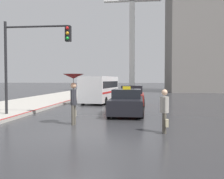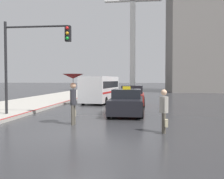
{
  "view_description": "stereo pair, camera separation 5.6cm",
  "coord_description": "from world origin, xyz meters",
  "px_view_note": "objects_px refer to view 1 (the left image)",
  "views": [
    {
      "loc": [
        2.2,
        -9.2,
        2.0
      ],
      "look_at": [
        0.41,
        6.58,
        1.4
      ],
      "focal_mm": 42.0,
      "sensor_mm": 36.0,
      "label": 1
    },
    {
      "loc": [
        2.25,
        -9.2,
        2.0
      ],
      "look_at": [
        0.41,
        6.58,
        1.4
      ],
      "focal_mm": 42.0,
      "sensor_mm": 36.0,
      "label": 2
    }
  ],
  "objects_px": {
    "ambulance_van": "(100,88)",
    "traffic_light": "(33,50)",
    "pedestrian_with_umbrella": "(73,85)",
    "monument_cross": "(132,18)",
    "taxi": "(127,103)",
    "sedan_red": "(132,97)",
    "pedestrian_man": "(165,108)"
  },
  "relations": [
    {
      "from": "pedestrian_with_umbrella",
      "to": "traffic_light",
      "type": "distance_m",
      "value": 3.78
    },
    {
      "from": "pedestrian_man",
      "to": "pedestrian_with_umbrella",
      "type": "bearing_deg",
      "value": -113.14
    },
    {
      "from": "ambulance_van",
      "to": "sedan_red",
      "type": "bearing_deg",
      "value": 149.68
    },
    {
      "from": "pedestrian_with_umbrella",
      "to": "traffic_light",
      "type": "xyz_separation_m",
      "value": [
        -2.7,
        1.96,
        1.79
      ]
    },
    {
      "from": "pedestrian_with_umbrella",
      "to": "pedestrian_man",
      "type": "relative_size",
      "value": 1.38
    },
    {
      "from": "taxi",
      "to": "monument_cross",
      "type": "relative_size",
      "value": 0.19
    },
    {
      "from": "pedestrian_man",
      "to": "sedan_red",
      "type": "bearing_deg",
      "value": -175.03
    },
    {
      "from": "taxi",
      "to": "pedestrian_with_umbrella",
      "type": "xyz_separation_m",
      "value": [
        -2.14,
        -3.58,
        1.09
      ]
    },
    {
      "from": "taxi",
      "to": "pedestrian_with_umbrella",
      "type": "relative_size",
      "value": 1.82
    },
    {
      "from": "taxi",
      "to": "pedestrian_with_umbrella",
      "type": "height_order",
      "value": "pedestrian_with_umbrella"
    },
    {
      "from": "ambulance_van",
      "to": "pedestrian_man",
      "type": "bearing_deg",
      "value": 116.85
    },
    {
      "from": "taxi",
      "to": "sedan_red",
      "type": "height_order",
      "value": "taxi"
    },
    {
      "from": "ambulance_van",
      "to": "traffic_light",
      "type": "relative_size",
      "value": 1.15
    },
    {
      "from": "pedestrian_with_umbrella",
      "to": "pedestrian_man",
      "type": "height_order",
      "value": "pedestrian_with_umbrella"
    },
    {
      "from": "sedan_red",
      "to": "monument_cross",
      "type": "height_order",
      "value": "monument_cross"
    },
    {
      "from": "pedestrian_with_umbrella",
      "to": "monument_cross",
      "type": "xyz_separation_m",
      "value": [
        1.32,
        33.91,
        10.67
      ]
    },
    {
      "from": "pedestrian_with_umbrella",
      "to": "traffic_light",
      "type": "height_order",
      "value": "traffic_light"
    },
    {
      "from": "pedestrian_man",
      "to": "monument_cross",
      "type": "bearing_deg",
      "value": -179.74
    },
    {
      "from": "pedestrian_man",
      "to": "monument_cross",
      "type": "distance_m",
      "value": 37.17
    },
    {
      "from": "pedestrian_man",
      "to": "traffic_light",
      "type": "bearing_deg",
      "value": -120.69
    },
    {
      "from": "ambulance_van",
      "to": "monument_cross",
      "type": "distance_m",
      "value": 25.46
    },
    {
      "from": "taxi",
      "to": "pedestrian_man",
      "type": "height_order",
      "value": "pedestrian_man"
    },
    {
      "from": "sedan_red",
      "to": "ambulance_van",
      "type": "height_order",
      "value": "ambulance_van"
    },
    {
      "from": "pedestrian_man",
      "to": "traffic_light",
      "type": "xyz_separation_m",
      "value": [
        -6.53,
        3.31,
        2.61
      ]
    },
    {
      "from": "ambulance_van",
      "to": "pedestrian_with_umbrella",
      "type": "relative_size",
      "value": 2.59
    },
    {
      "from": "taxi",
      "to": "monument_cross",
      "type": "distance_m",
      "value": 32.54
    },
    {
      "from": "sedan_red",
      "to": "pedestrian_with_umbrella",
      "type": "distance_m",
      "value": 9.26
    },
    {
      "from": "sedan_red",
      "to": "pedestrian_with_umbrella",
      "type": "height_order",
      "value": "pedestrian_with_umbrella"
    },
    {
      "from": "sedan_red",
      "to": "ambulance_van",
      "type": "xyz_separation_m",
      "value": [
        -2.86,
        2.2,
        0.56
      ]
    },
    {
      "from": "ambulance_van",
      "to": "monument_cross",
      "type": "height_order",
      "value": "monument_cross"
    },
    {
      "from": "sedan_red",
      "to": "traffic_light",
      "type": "height_order",
      "value": "traffic_light"
    },
    {
      "from": "taxi",
      "to": "pedestrian_man",
      "type": "relative_size",
      "value": 2.51
    }
  ]
}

